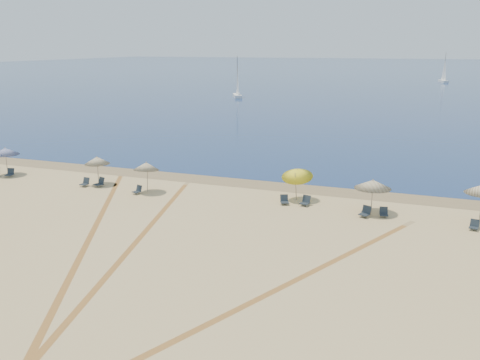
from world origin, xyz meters
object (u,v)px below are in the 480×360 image
at_px(umbrella_0, 5,151).
at_px(chair_4, 138,190).
at_px(chair_1, 10,173).
at_px(chair_8, 384,213).
at_px(umbrella_4, 373,184).
at_px(chair_3, 100,183).
at_px(chair_6, 306,201).
at_px(chair_2, 85,182).
at_px(sailboat_2, 237,85).
at_px(umbrella_1, 97,160).
at_px(umbrella_2, 146,166).
at_px(sailboat_0, 444,73).
at_px(chair_7, 365,212).
at_px(umbrella_3, 297,173).
at_px(chair_5, 284,200).
at_px(chair_9, 474,225).

bearing_deg(umbrella_0, chair_4, -5.26).
distance_m(chair_1, chair_8, 29.65).
distance_m(umbrella_4, chair_3, 20.17).
bearing_deg(chair_6, chair_4, -159.73).
relative_size(chair_2, sailboat_2, 0.08).
bearing_deg(umbrella_4, umbrella_1, -179.70).
distance_m(umbrella_0, chair_1, 1.84).
xyz_separation_m(umbrella_2, chair_2, (-5.25, -0.24, -1.65)).
distance_m(umbrella_2, chair_6, 11.79).
bearing_deg(sailboat_0, chair_7, -107.93).
bearing_deg(umbrella_3, sailboat_0, 84.55).
bearing_deg(umbrella_0, chair_6, 0.38).
bearing_deg(chair_1, umbrella_4, -11.00).
bearing_deg(chair_6, chair_1, -164.90).
distance_m(chair_4, sailboat_0, 133.20).
relative_size(umbrella_3, chair_6, 3.28).
height_order(chair_5, sailboat_0, sailboat_0).
relative_size(umbrella_0, chair_7, 2.76).
xyz_separation_m(umbrella_0, umbrella_1, (8.89, 0.01, -0.08)).
height_order(umbrella_1, umbrella_4, umbrella_1).
bearing_deg(sailboat_2, sailboat_0, 30.47).
relative_size(umbrella_2, umbrella_4, 0.99).
xyz_separation_m(chair_9, sailboat_2, (-40.01, 69.05, 2.26)).
bearing_deg(chair_9, chair_3, -169.27).
distance_m(umbrella_3, chair_4, 11.56).
bearing_deg(sailboat_2, chair_4, -101.64).
bearing_deg(umbrella_3, chair_3, -173.69).
bearing_deg(chair_9, umbrella_0, -169.69).
bearing_deg(chair_3, umbrella_0, -163.29).
xyz_separation_m(umbrella_1, chair_7, (20.30, -0.87, -1.60)).
bearing_deg(chair_2, umbrella_0, -179.66).
xyz_separation_m(chair_2, chair_5, (15.50, 0.74, -0.01)).
distance_m(umbrella_1, umbrella_4, 20.56).
bearing_deg(chair_8, sailboat_0, 76.01).
distance_m(chair_1, sailboat_2, 68.61).
bearing_deg(chair_7, chair_8, 44.16).
distance_m(chair_5, chair_7, 5.53).
bearing_deg(chair_5, chair_1, 156.66).
bearing_deg(umbrella_3, umbrella_2, -170.90).
bearing_deg(chair_3, umbrella_1, 153.13).
bearing_deg(umbrella_1, umbrella_2, -6.87).
bearing_deg(umbrella_3, chair_4, -167.99).
height_order(umbrella_4, chair_4, umbrella_4).
distance_m(chair_9, sailboat_2, 79.84).
height_order(umbrella_0, chair_6, umbrella_0).
distance_m(umbrella_0, umbrella_2, 13.49).
xyz_separation_m(chair_2, chair_8, (22.04, 0.33, -0.02)).
height_order(umbrella_4, chair_7, umbrella_4).
height_order(umbrella_0, sailboat_0, sailboat_0).
bearing_deg(chair_4, sailboat_2, 123.19).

